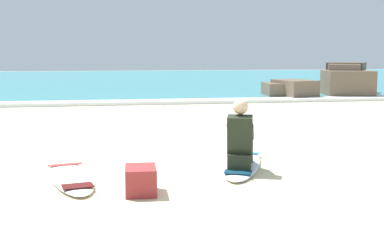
# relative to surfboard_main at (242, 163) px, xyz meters

# --- Properties ---
(ground_plane) EXTENTS (80.00, 80.00, 0.00)m
(ground_plane) POSITION_rel_surfboard_main_xyz_m (-1.08, 0.15, -0.04)
(ground_plane) COLOR beige
(sea) EXTENTS (80.00, 28.00, 0.10)m
(sea) POSITION_rel_surfboard_main_xyz_m (-1.08, 22.95, 0.01)
(sea) COLOR teal
(sea) RESTS_ON ground
(breaking_foam) EXTENTS (80.00, 0.90, 0.11)m
(breaking_foam) POSITION_rel_surfboard_main_xyz_m (-1.08, 9.25, 0.02)
(breaking_foam) COLOR white
(breaking_foam) RESTS_ON ground
(surfboard_main) EXTENTS (1.23, 2.22, 0.08)m
(surfboard_main) POSITION_rel_surfboard_main_xyz_m (0.00, 0.00, 0.00)
(surfboard_main) COLOR silver
(surfboard_main) RESTS_ON ground
(surfer_seated) EXTENTS (0.53, 0.77, 0.95)m
(surfer_seated) POSITION_rel_surfboard_main_xyz_m (-0.12, -0.33, 0.40)
(surfer_seated) COLOR black
(surfer_seated) RESTS_ON surfboard_main
(surfboard_spare_near) EXTENTS (0.91, 2.10, 0.08)m
(surfboard_spare_near) POSITION_rel_surfboard_main_xyz_m (-2.44, -0.36, 0.00)
(surfboard_spare_near) COLOR white
(surfboard_spare_near) RESTS_ON ground
(rock_outcrop_distant) EXTENTS (4.59, 3.07, 1.28)m
(rock_outcrop_distant) POSITION_rel_surfboard_main_xyz_m (6.50, 10.76, 0.47)
(rock_outcrop_distant) COLOR brown
(rock_outcrop_distant) RESTS_ON ground
(beach_bag) EXTENTS (0.38, 0.50, 0.32)m
(beach_bag) POSITION_rel_surfboard_main_xyz_m (-1.57, -1.20, 0.12)
(beach_bag) COLOR maroon
(beach_bag) RESTS_ON ground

